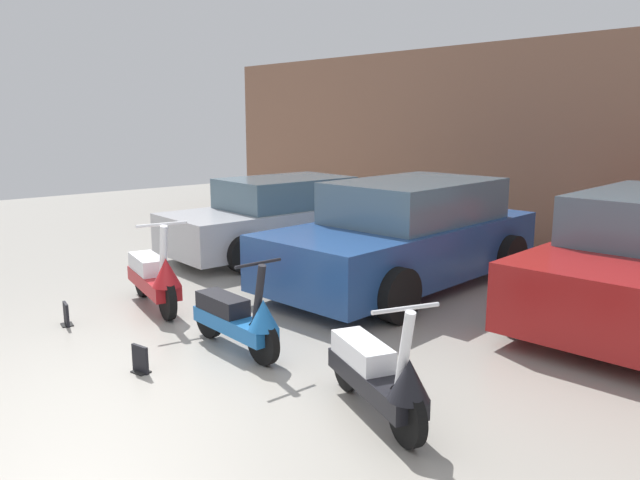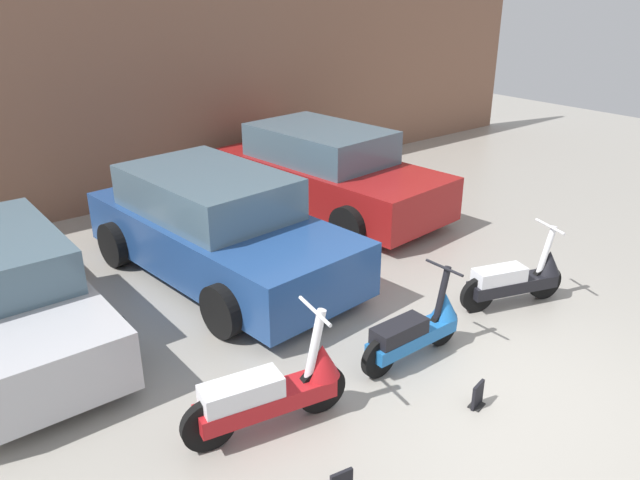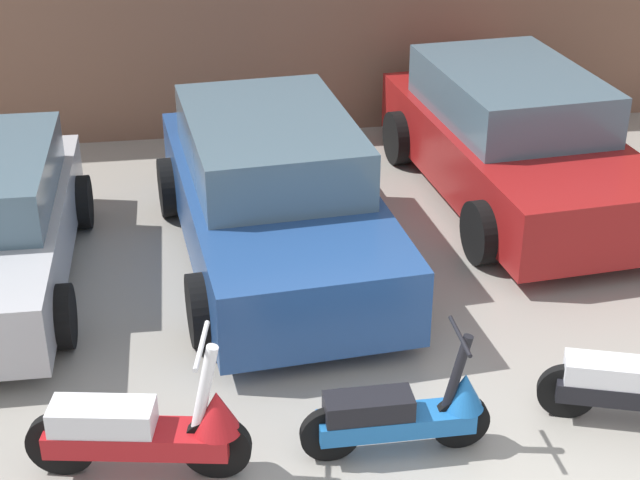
{
  "view_description": "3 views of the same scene",
  "coord_description": "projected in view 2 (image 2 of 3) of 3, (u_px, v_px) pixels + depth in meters",
  "views": [
    {
      "loc": [
        4.76,
        -2.13,
        2.32
      ],
      "look_at": [
        -0.74,
        2.62,
        0.86
      ],
      "focal_mm": 35.0,
      "sensor_mm": 36.0,
      "label": 1
    },
    {
      "loc": [
        -4.66,
        -2.78,
        3.87
      ],
      "look_at": [
        -0.39,
        2.57,
        0.95
      ],
      "focal_mm": 35.0,
      "sensor_mm": 36.0,
      "label": 2
    },
    {
      "loc": [
        -1.7,
        -4.49,
        4.75
      ],
      "look_at": [
        -0.6,
        2.77,
        0.94
      ],
      "focal_mm": 55.0,
      "sensor_mm": 36.0,
      "label": 3
    }
  ],
  "objects": [
    {
      "name": "wall_back",
      "position": [
        154.0,
        101.0,
        11.08
      ],
      "size": [
        19.6,
        0.12,
        3.6
      ],
      "primitive_type": "cube",
      "color": "#845B47",
      "rests_on": "ground_plane"
    },
    {
      "name": "car_rear_right",
      "position": [
        328.0,
        172.0,
        10.89
      ],
      "size": [
        2.37,
        4.42,
        1.45
      ],
      "rotation": [
        0.0,
        0.0,
        -1.47
      ],
      "color": "maroon",
      "rests_on": "ground_plane"
    },
    {
      "name": "scooter_front_center",
      "position": [
        517.0,
        278.0,
        7.82
      ],
      "size": [
        1.41,
        0.72,
        1.02
      ],
      "rotation": [
        0.0,
        0.0,
        -0.32
      ],
      "color": "black",
      "rests_on": "ground_plane"
    },
    {
      "name": "scooter_front_right",
      "position": [
        417.0,
        329.0,
        6.71
      ],
      "size": [
        1.42,
        0.51,
        0.99
      ],
      "rotation": [
        0.0,
        0.0,
        0.0
      ],
      "color": "black",
      "rests_on": "ground_plane"
    },
    {
      "name": "car_rear_center",
      "position": [
        217.0,
        228.0,
        8.51
      ],
      "size": [
        2.34,
        4.39,
        1.44
      ],
      "rotation": [
        0.0,
        0.0,
        -1.48
      ],
      "color": "navy",
      "rests_on": "ground_plane"
    },
    {
      "name": "scooter_front_left",
      "position": [
        274.0,
        390.0,
        5.65
      ],
      "size": [
        1.6,
        0.65,
        1.12
      ],
      "rotation": [
        0.0,
        0.0,
        -0.18
      ],
      "color": "black",
      "rests_on": "ground_plane"
    },
    {
      "name": "car_rear_left",
      "position": [
        0.0,
        296.0,
        6.86
      ],
      "size": [
        1.85,
        3.78,
        1.28
      ],
      "rotation": [
        0.0,
        0.0,
        -1.58
      ],
      "color": "#B7B7BC",
      "rests_on": "ground_plane"
    },
    {
      "name": "placard_near_right_scooter",
      "position": [
        478.0,
        396.0,
        6.03
      ],
      "size": [
        0.2,
        0.15,
        0.26
      ],
      "rotation": [
        0.0,
        0.0,
        0.22
      ],
      "color": "black",
      "rests_on": "ground_plane"
    },
    {
      "name": "ground_plane",
      "position": [
        511.0,
        398.0,
        6.19
      ],
      "size": [
        28.0,
        28.0,
        0.0
      ],
      "primitive_type": "plane",
      "color": "#9E998E"
    }
  ]
}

